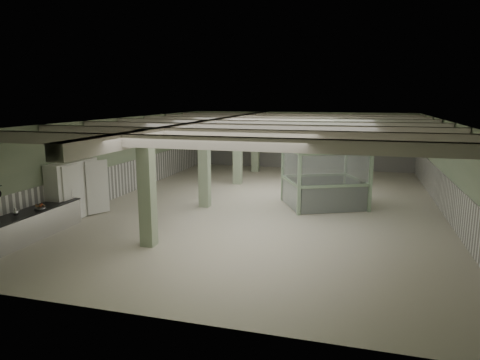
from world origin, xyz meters
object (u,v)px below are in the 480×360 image
(prep_counter, at_px, (17,230))
(walkin_cooler, at_px, (74,190))
(filing_cabinet, at_px, (363,194))
(guard_booth, at_px, (325,165))

(prep_counter, bearing_deg, walkin_cooler, 91.60)
(prep_counter, relative_size, filing_cabinet, 4.53)
(walkin_cooler, xyz_separation_m, guard_booth, (8.92, 4.45, 0.65))
(prep_counter, distance_m, walkin_cooler, 3.07)
(prep_counter, relative_size, walkin_cooler, 2.21)
(walkin_cooler, height_order, guard_booth, guard_booth)
(walkin_cooler, bearing_deg, filing_cabinet, 23.53)
(filing_cabinet, bearing_deg, guard_booth, 178.23)
(prep_counter, height_order, filing_cabinet, filing_cabinet)
(filing_cabinet, bearing_deg, prep_counter, -150.48)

